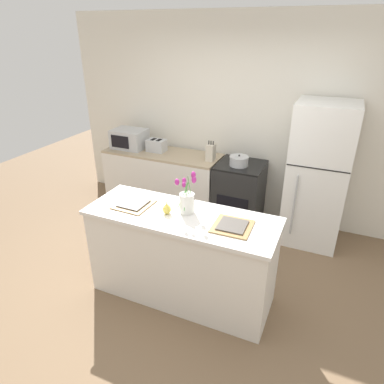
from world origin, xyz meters
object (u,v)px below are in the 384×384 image
Objects in this scene: toaster at (156,145)px; cooking_pot at (239,161)px; flower_vase at (187,200)px; knife_block at (211,152)px; plate_setting_right at (232,226)px; pear_figurine at (167,209)px; stove_range at (239,195)px; plate_setting_left at (134,204)px; microwave at (129,139)px; refrigerator at (317,176)px.

cooking_pot is at bearing -3.39° from toaster.
knife_block is at bearing 102.87° from flower_vase.
flower_vase is 0.49m from plate_setting_right.
pear_figurine is 1.95m from toaster.
toaster is 1.14× the size of cooking_pot.
flower_vase is (-0.07, -1.54, 0.62)m from stove_range.
plate_setting_right is at bearing -76.17° from stove_range.
pear_figurine is at bearing -97.86° from stove_range.
stove_range is 3.15× the size of toaster.
cooking_pot is at bearing 82.32° from pear_figurine.
microwave is at bearing 124.19° from plate_setting_left.
toaster is at bearing 135.40° from plate_setting_right.
plate_setting_right is (0.40, -1.62, 0.50)m from stove_range.
toaster is 1.04× the size of knife_block.
plate_setting_right is at bearing -75.21° from cooking_pot.
stove_range is 1.74m from plate_setting_right.
plate_setting_left is at bearing -55.81° from microwave.
pear_figurine is 0.37× the size of plate_setting_left.
pear_figurine is at bearing -97.68° from cooking_pot.
knife_block is (-0.35, 1.51, -0.06)m from flower_vase.
plate_setting_left is at bearing 177.20° from pear_figurine.
toaster reaches higher than plate_setting_left.
plate_setting_right reaches higher than stove_range.
microwave is (-1.63, 1.54, -0.04)m from flower_vase.
microwave reaches higher than toaster.
plate_setting_left is 1.66m from cooking_pot.
pear_figurine is at bearing -148.35° from flower_vase.
cooking_pot is (-0.96, -0.06, 0.07)m from refrigerator.
plate_setting_right is at bearing -37.66° from microwave.
stove_range is 1.80m from plate_setting_left.
refrigerator is at bearing 1.15° from knife_block.
microwave is at bearing 136.68° from flower_vase.
pear_figurine is 0.51× the size of cooking_pot.
plate_setting_right is (1.00, 0.00, 0.00)m from plate_setting_left.
microwave is at bearing -177.97° from toaster.
stove_range is at bearing 77.15° from cooking_pot.
flower_vase is at bearing -77.13° from knife_block.
microwave is at bearing 131.97° from pear_figurine.
pear_figurine is 0.26× the size of microwave.
plate_setting_left is at bearing -110.30° from stove_range.
cooking_pot is at bearing 87.93° from flower_vase.
flower_vase is 1.69× the size of cooking_pot.
knife_block is at bearing -176.29° from stove_range.
microwave is at bearing 178.02° from cooking_pot.
plate_setting_left is 0.70× the size of microwave.
toaster is 0.58× the size of microwave.
knife_block is (0.84, -0.04, 0.03)m from toaster.
flower_vase reaches higher than plate_setting_left.
toaster is at bearing 179.63° from refrigerator.
refrigerator reaches higher than cooking_pot.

